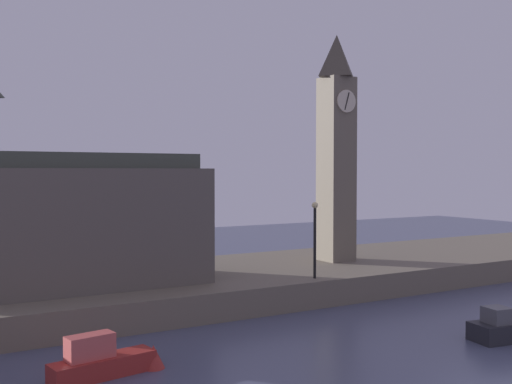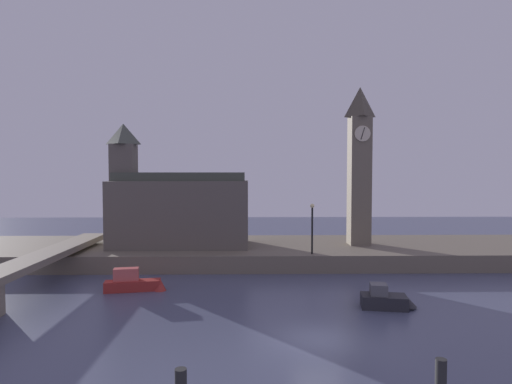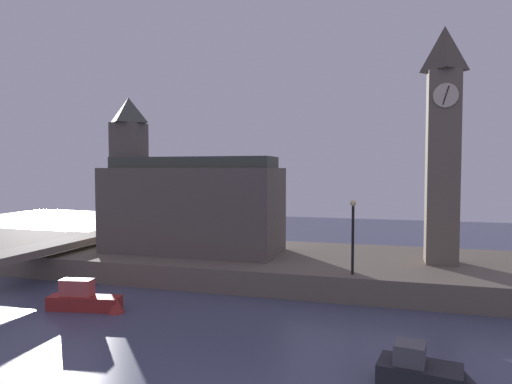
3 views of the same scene
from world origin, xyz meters
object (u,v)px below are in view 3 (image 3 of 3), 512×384
at_px(parliament_hall, 186,203).
at_px(boat_barge_dark, 428,374).
at_px(streetlamp, 353,229).
at_px(clock_tower, 443,142).
at_px(boat_dinghy_red, 88,300).

distance_m(parliament_hall, boat_barge_dark, 21.74).
bearing_deg(boat_barge_dark, parliament_hall, 137.54).
bearing_deg(streetlamp, clock_tower, 42.75).
distance_m(boat_dinghy_red, boat_barge_dark, 17.24).
bearing_deg(boat_barge_dark, boat_dinghy_red, 165.94).
relative_size(parliament_hall, boat_barge_dark, 3.55).
bearing_deg(streetlamp, boat_barge_dark, -71.94).
xyz_separation_m(streetlamp, boat_dinghy_red, (-13.46, -5.83, -3.59)).
bearing_deg(parliament_hall, boat_barge_dark, -42.46).
height_order(parliament_hall, streetlamp, parliament_hall).
bearing_deg(clock_tower, parliament_hall, -178.34).
xyz_separation_m(clock_tower, streetlamp, (-5.24, -4.84, -5.15)).
distance_m(clock_tower, boat_dinghy_red, 23.23).
xyz_separation_m(clock_tower, boat_barge_dark, (-1.97, -14.86, -8.77)).
relative_size(clock_tower, parliament_hall, 1.17).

